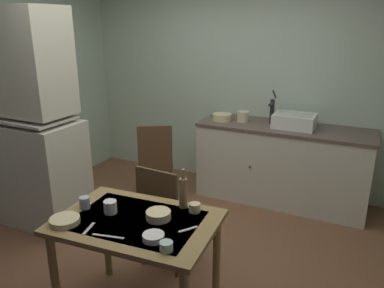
{
  "coord_description": "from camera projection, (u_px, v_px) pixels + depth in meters",
  "views": [
    {
      "loc": [
        1.45,
        -2.51,
        2.01
      ],
      "look_at": [
        0.19,
        0.09,
        1.06
      ],
      "focal_mm": 35.15,
      "sensor_mm": 36.0,
      "label": 1
    }
  ],
  "objects": [
    {
      "name": "table_knife",
      "position": [
        108.0,
        236.0,
        2.29
      ],
      "size": [
        0.21,
        0.06,
        0.0
      ],
      "primitive_type": "cube",
      "rotation": [
        0.0,
        0.0,
        0.21
      ],
      "color": "silver",
      "rests_on": "dining_table"
    },
    {
      "name": "wall_back",
      "position": [
        243.0,
        85.0,
        4.63
      ],
      "size": [
        4.25,
        0.1,
        2.52
      ],
      "primitive_type": "cube",
      "color": "#B2C7B1",
      "rests_on": "ground"
    },
    {
      "name": "counter_cabinet",
      "position": [
        282.0,
        164.0,
        4.31
      ],
      "size": [
        1.91,
        0.64,
        0.9
      ],
      "color": "beige",
      "rests_on": "ground"
    },
    {
      "name": "teaspoon_by_cup",
      "position": [
        89.0,
        228.0,
        2.37
      ],
      "size": [
        0.06,
        0.15,
        0.0
      ],
      "primitive_type": "cube",
      "rotation": [
        0.0,
        0.0,
        4.96
      ],
      "color": "beige",
      "rests_on": "dining_table"
    },
    {
      "name": "mug_tall",
      "position": [
        110.0,
        207.0,
        2.56
      ],
      "size": [
        0.09,
        0.09,
        0.09
      ],
      "primitive_type": "cylinder",
      "color": "white",
      "rests_on": "dining_table"
    },
    {
      "name": "chair_by_counter",
      "position": [
        156.0,
        161.0,
        4.3
      ],
      "size": [
        0.55,
        0.55,
        0.94
      ],
      "color": "brown",
      "rests_on": "ground"
    },
    {
      "name": "sauce_dish",
      "position": [
        153.0,
        237.0,
        2.25
      ],
      "size": [
        0.13,
        0.13,
        0.04
      ],
      "primitive_type": "cylinder",
      "color": "white",
      "rests_on": "dining_table"
    },
    {
      "name": "soup_bowl_small",
      "position": [
        65.0,
        221.0,
        2.43
      ],
      "size": [
        0.19,
        0.19,
        0.04
      ],
      "primitive_type": "cylinder",
      "color": "beige",
      "rests_on": "dining_table"
    },
    {
      "name": "chair_far_side",
      "position": [
        165.0,
        213.0,
        3.13
      ],
      "size": [
        0.43,
        0.43,
        0.92
      ],
      "color": "#4A3720",
      "rests_on": "ground"
    },
    {
      "name": "dining_table",
      "position": [
        137.0,
        234.0,
        2.52
      ],
      "size": [
        1.11,
        0.8,
        0.76
      ],
      "color": "olive",
      "rests_on": "ground"
    },
    {
      "name": "hand_pump",
      "position": [
        272.0,
        109.0,
        4.22
      ],
      "size": [
        0.05,
        0.27,
        0.39
      ],
      "color": "#232328",
      "rests_on": "counter_cabinet"
    },
    {
      "name": "teaspoon_near_bowl",
      "position": [
        188.0,
        229.0,
        2.36
      ],
      "size": [
        0.09,
        0.12,
        0.0
      ],
      "primitive_type": "cube",
      "rotation": [
        0.0,
        0.0,
        0.96
      ],
      "color": "beige",
      "rests_on": "dining_table"
    },
    {
      "name": "glass_bottle",
      "position": [
        183.0,
        192.0,
        2.61
      ],
      "size": [
        0.06,
        0.06,
        0.29
      ],
      "color": "olive",
      "rests_on": "dining_table"
    },
    {
      "name": "mug_dark",
      "position": [
        85.0,
        203.0,
        2.62
      ],
      "size": [
        0.07,
        0.07,
        0.08
      ],
      "primitive_type": "cylinder",
      "color": "#9EB2C6",
      "rests_on": "dining_table"
    },
    {
      "name": "serving_bowl_wide",
      "position": [
        158.0,
        215.0,
        2.49
      ],
      "size": [
        0.17,
        0.17,
        0.05
      ],
      "primitive_type": "cylinder",
      "color": "beige",
      "rests_on": "dining_table"
    },
    {
      "name": "teacup_cream",
      "position": [
        166.0,
        246.0,
        2.14
      ],
      "size": [
        0.08,
        0.08,
        0.06
      ],
      "primitive_type": "cylinder",
      "color": "#ADD1C1",
      "rests_on": "dining_table"
    },
    {
      "name": "sink_basin",
      "position": [
        294.0,
        121.0,
        4.1
      ],
      "size": [
        0.44,
        0.34,
        0.15
      ],
      "color": "silver",
      "rests_on": "counter_cabinet"
    },
    {
      "name": "stoneware_crock",
      "position": [
        243.0,
        117.0,
        4.35
      ],
      "size": [
        0.13,
        0.13,
        0.12
      ],
      "primitive_type": "cylinder",
      "color": "beige",
      "rests_on": "counter_cabinet"
    },
    {
      "name": "teacup_mint",
      "position": [
        195.0,
        208.0,
        2.58
      ],
      "size": [
        0.08,
        0.08,
        0.06
      ],
      "primitive_type": "cylinder",
      "color": "beige",
      "rests_on": "dining_table"
    },
    {
      "name": "ground_plane",
      "position": [
        169.0,
        256.0,
        3.37
      ],
      "size": [
        5.15,
        5.15,
        0.0
      ],
      "primitive_type": "plane",
      "color": "brown"
    },
    {
      "name": "mixing_bowl_counter",
      "position": [
        222.0,
        117.0,
        4.41
      ],
      "size": [
        0.22,
        0.22,
        0.08
      ],
      "primitive_type": "cylinder",
      "color": "beige",
      "rests_on": "counter_cabinet"
    },
    {
      "name": "hutch_cabinet",
      "position": [
        30.0,
        128.0,
        3.72
      ],
      "size": [
        0.99,
        0.57,
        2.15
      ],
      "color": "beige",
      "rests_on": "ground"
    }
  ]
}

